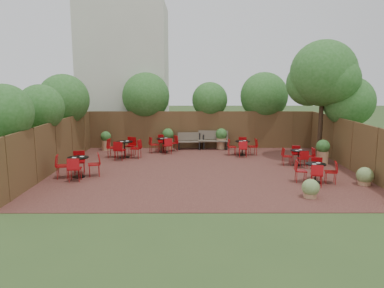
{
  "coord_description": "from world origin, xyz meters",
  "views": [
    {
      "loc": [
        -0.52,
        -14.68,
        3.6
      ],
      "look_at": [
        -0.48,
        0.5,
        1.0
      ],
      "focal_mm": 34.54,
      "sensor_mm": 36.0,
      "label": 1
    }
  ],
  "objects": [
    {
      "name": "fence_back",
      "position": [
        0.0,
        5.0,
        1.0
      ],
      "size": [
        12.0,
        0.08,
        2.0
      ],
      "primitive_type": "cube",
      "color": "#4C2F1C",
      "rests_on": "ground"
    },
    {
      "name": "park_bench_left",
      "position": [
        -0.52,
        4.62,
        0.48
      ],
      "size": [
        1.48,
        0.61,
        0.89
      ],
      "rotation": [
        0.0,
        0.0,
        0.1
      ],
      "color": "brown",
      "rests_on": "courtyard_paving"
    },
    {
      "name": "ground",
      "position": [
        0.0,
        0.0,
        0.0
      ],
      "size": [
        80.0,
        80.0,
        0.0
      ],
      "primitive_type": "plane",
      "color": "#354F23",
      "rests_on": "ground"
    },
    {
      "name": "fence_left",
      "position": [
        -6.0,
        0.0,
        1.0
      ],
      "size": [
        0.08,
        10.0,
        2.0
      ],
      "primitive_type": "cube",
      "color": "#4C2F1C",
      "rests_on": "ground"
    },
    {
      "name": "neighbour_building",
      "position": [
        -4.5,
        8.0,
        4.0
      ],
      "size": [
        5.0,
        4.0,
        8.0
      ],
      "primitive_type": "cube",
      "color": "beige",
      "rests_on": "ground"
    },
    {
      "name": "bistro_tables",
      "position": [
        -0.65,
        1.13,
        0.44
      ],
      "size": [
        10.31,
        7.21,
        0.89
      ],
      "color": "black",
      "rests_on": "courtyard_paving"
    },
    {
      "name": "low_shrubs",
      "position": [
        4.84,
        -3.43,
        0.31
      ],
      "size": [
        2.9,
        2.77,
        0.63
      ],
      "color": "#A77953",
      "rests_on": "courtyard_paving"
    },
    {
      "name": "courtyard_paving",
      "position": [
        0.0,
        0.0,
        0.01
      ],
      "size": [
        12.0,
        10.0,
        0.02
      ],
      "primitive_type": "cube",
      "color": "#3E1D19",
      "rests_on": "ground"
    },
    {
      "name": "overhang_foliage",
      "position": [
        -1.09,
        3.58,
        2.7
      ],
      "size": [
        15.55,
        10.56,
        2.61
      ],
      "color": "#265B1D",
      "rests_on": "ground"
    },
    {
      "name": "planters",
      "position": [
        0.13,
        3.71,
        0.6
      ],
      "size": [
        10.75,
        4.23,
        1.1
      ],
      "color": "#A77953",
      "rests_on": "courtyard_paving"
    },
    {
      "name": "park_bench_right",
      "position": [
        0.65,
        4.63,
        0.52
      ],
      "size": [
        1.62,
        0.66,
        0.98
      ],
      "rotation": [
        0.0,
        0.0,
        -0.1
      ],
      "color": "brown",
      "rests_on": "courtyard_paving"
    },
    {
      "name": "fence_right",
      "position": [
        6.0,
        0.0,
        1.0
      ],
      "size": [
        0.08,
        10.0,
        2.0
      ],
      "primitive_type": "cube",
      "color": "#4C2F1C",
      "rests_on": "ground"
    },
    {
      "name": "courtyard_tree",
      "position": [
        5.39,
        2.07,
        3.78
      ],
      "size": [
        3.01,
        2.95,
        5.4
      ],
      "rotation": [
        0.0,
        0.0,
        0.14
      ],
      "color": "black",
      "rests_on": "courtyard_paving"
    }
  ]
}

